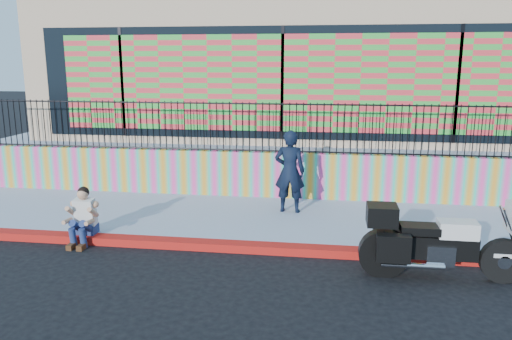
# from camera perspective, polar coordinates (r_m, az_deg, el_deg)

# --- Properties ---
(ground) EXTENTS (90.00, 90.00, 0.00)m
(ground) POSITION_cam_1_polar(r_m,az_deg,el_deg) (9.20, 0.44, -9.32)
(ground) COLOR black
(ground) RESTS_ON ground
(red_curb) EXTENTS (16.00, 0.30, 0.15)m
(red_curb) POSITION_cam_1_polar(r_m,az_deg,el_deg) (9.18, 0.44, -8.89)
(red_curb) COLOR #AB1F0C
(red_curb) RESTS_ON ground
(sidewalk) EXTENTS (16.00, 3.00, 0.15)m
(sidewalk) POSITION_cam_1_polar(r_m,az_deg,el_deg) (10.72, 1.64, -5.72)
(sidewalk) COLOR #929AAF
(sidewalk) RESTS_ON ground
(mural_wall) EXTENTS (16.00, 0.20, 1.10)m
(mural_wall) POSITION_cam_1_polar(r_m,az_deg,el_deg) (12.09, 2.53, -0.57)
(mural_wall) COLOR #EE3E95
(mural_wall) RESTS_ON sidewalk
(metal_fence) EXTENTS (15.80, 0.04, 1.20)m
(metal_fence) POSITION_cam_1_polar(r_m,az_deg,el_deg) (11.88, 2.58, 4.85)
(metal_fence) COLOR black
(metal_fence) RESTS_ON mural_wall
(elevated_platform) EXTENTS (16.00, 10.00, 1.25)m
(elevated_platform) POSITION_cam_1_polar(r_m,az_deg,el_deg) (17.09, 4.24, 2.97)
(elevated_platform) COLOR #929AAF
(elevated_platform) RESTS_ON ground
(storefront_building) EXTENTS (14.00, 8.06, 4.00)m
(storefront_building) POSITION_cam_1_polar(r_m,az_deg,el_deg) (16.65, 4.33, 11.80)
(storefront_building) COLOR tan
(storefront_building) RESTS_ON elevated_platform
(police_motorcycle) EXTENTS (2.53, 0.84, 1.58)m
(police_motorcycle) POSITION_cam_1_polar(r_m,az_deg,el_deg) (8.42, 20.33, -7.43)
(police_motorcycle) COLOR black
(police_motorcycle) RESTS_ON ground
(police_officer) EXTENTS (0.68, 0.46, 1.81)m
(police_officer) POSITION_cam_1_polar(r_m,az_deg,el_deg) (10.84, 3.87, -0.16)
(police_officer) COLOR black
(police_officer) RESTS_ON sidewalk
(seated_man) EXTENTS (0.54, 0.71, 1.06)m
(seated_man) POSITION_cam_1_polar(r_m,az_deg,el_deg) (9.97, -19.27, -5.57)
(seated_man) COLOR navy
(seated_man) RESTS_ON ground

